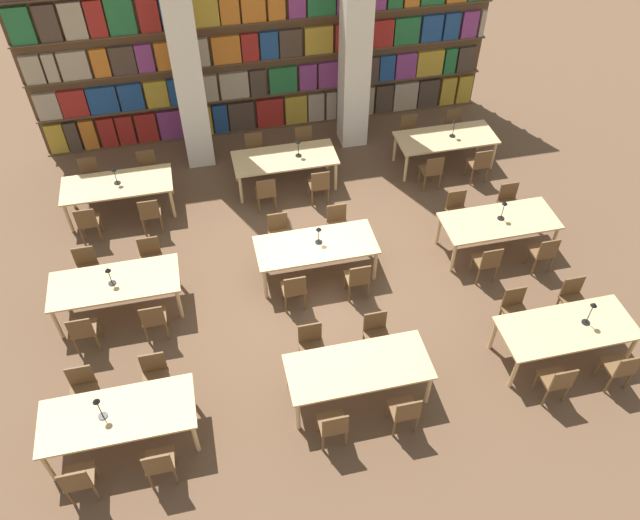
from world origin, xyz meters
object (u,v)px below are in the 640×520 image
chair_0 (79,480)px  reading_table_6 (117,186)px  chair_14 (154,318)px  reading_table_8 (446,140)px  desk_lamp_5 (114,173)px  chair_19 (338,224)px  chair_23 (509,202)px  chair_10 (620,368)px  reading_table_3 (115,284)px  chair_13 (87,267)px  chair_29 (255,151)px  chair_3 (155,375)px  chair_8 (557,381)px  chair_17 (279,233)px  reading_table_0 (118,417)px  desk_lamp_4 (504,207)px  chair_9 (515,309)px  chair_12 (83,330)px  reading_table_2 (567,330)px  desk_lamp_1 (592,309)px  desk_lamp_6 (298,145)px  desk_lamp_0 (98,405)px  chair_28 (266,192)px  chair_22 (543,252)px  chair_4 (333,426)px  chair_1 (83,389)px  chair_15 (151,258)px  desk_lamp_7 (454,125)px  reading_table_4 (316,247)px  chair_21 (457,210)px  chair_31 (305,144)px  pillar_left (182,40)px  chair_16 (294,289)px  chair_30 (319,185)px  chair_18 (358,278)px  chair_5 (312,345)px  reading_table_1 (358,369)px  chair_25 (91,176)px  chair_11 (573,298)px  chair_24 (88,222)px  chair_6 (405,411)px  chair_20 (487,262)px  desk_lamp_3 (319,232)px

chair_0 → reading_table_6: (0.56, 6.40, 0.21)m
chair_14 → reading_table_8: size_ratio=0.39×
chair_0 → desk_lamp_5: 6.46m
chair_19 → chair_23: size_ratio=1.00×
chair_10 → reading_table_3: chair_10 is taller
chair_13 → chair_29: (3.66, 3.02, 0.00)m
chair_19 → chair_3: bearing=37.7°
chair_8 → desk_lamp_5: bearing=136.8°
chair_3 → chair_29: bearing=-113.3°
chair_14 → chair_17: bearing=33.8°
reading_table_0 → chair_3: 0.96m
desk_lamp_4 → reading_table_8: size_ratio=0.19×
chair_9 → desk_lamp_5: bearing=-35.5°
reading_table_3 → chair_12: (-0.57, -0.77, -0.21)m
chair_14 → reading_table_6: 3.70m
reading_table_2 → chair_19: size_ratio=2.55×
desk_lamp_1 → reading_table_6: desk_lamp_1 is taller
desk_lamp_6 → desk_lamp_0: bearing=-125.5°
chair_28 → chair_29: bearing=90.0°
desk_lamp_5 → chair_22: bearing=-24.6°
desk_lamp_1 → chair_4: bearing=-170.3°
chair_1 → chair_15: size_ratio=1.00×
chair_17 → desk_lamp_6: size_ratio=2.16×
chair_4 → desk_lamp_7: bearing=55.8°
reading_table_4 → chair_22: 4.39m
chair_0 → chair_15: size_ratio=1.00×
chair_21 → chair_31: size_ratio=1.00×
chair_8 → chair_15: size_ratio=1.00×
chair_10 → pillar_left: bearing=127.6°
chair_16 → chair_30: bearing=68.7°
reading_table_0 → chair_28: 5.85m
chair_4 → chair_18: bearing=67.9°
chair_0 → reading_table_8: size_ratio=0.39×
reading_table_3 → chair_5: bearing=-31.5°
chair_9 → chair_13: same height
reading_table_1 → chair_25: size_ratio=2.55×
chair_11 → reading_table_4: (-4.26, 2.10, 0.21)m
desk_lamp_0 → chair_14: size_ratio=0.51×
chair_1 → chair_28: same height
chair_3 → chair_17: (2.54, 2.89, 0.00)m
desk_lamp_4 → desk_lamp_5: desk_lamp_4 is taller
chair_14 → chair_19: size_ratio=1.00×
reading_table_2 → chair_14: bearing=163.8°
chair_3 → chair_29: same height
chair_24 → chair_0: bearing=-89.4°
chair_13 → chair_29: size_ratio=1.00×
chair_21 → chair_8: bearing=89.9°
chair_6 → chair_22: size_ratio=1.00×
reading_table_0 → chair_20: (6.80, 2.00, -0.21)m
chair_3 → desk_lamp_3: bearing=-145.8°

